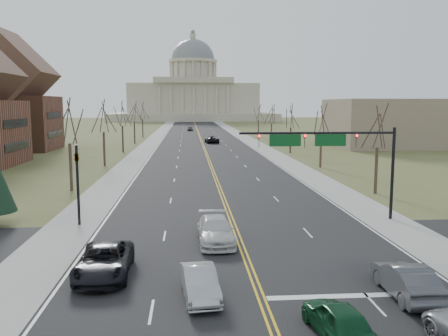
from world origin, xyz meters
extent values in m
plane|color=#50542A|center=(0.00, 0.00, 0.00)|extent=(600.00, 600.00, 0.00)
cube|color=black|center=(0.00, 110.00, 0.01)|extent=(20.00, 380.00, 0.01)
cube|color=black|center=(0.00, 6.00, 0.01)|extent=(120.00, 14.00, 0.01)
cube|color=gray|center=(-12.00, 110.00, 0.01)|extent=(4.00, 380.00, 0.03)
cube|color=gray|center=(12.00, 110.00, 0.01)|extent=(4.00, 380.00, 0.03)
cube|color=gold|center=(0.00, 110.00, 0.01)|extent=(0.42, 380.00, 0.01)
cube|color=silver|center=(-9.80, 110.00, 0.01)|extent=(0.15, 380.00, 0.01)
cube|color=silver|center=(9.80, 110.00, 0.01)|extent=(0.15, 380.00, 0.01)
cube|color=silver|center=(5.00, -1.00, 0.01)|extent=(9.50, 0.50, 0.01)
cube|color=#BDB69D|center=(0.00, 250.00, 2.00)|extent=(90.00, 60.00, 4.00)
cube|color=#BDB69D|center=(0.00, 250.00, 12.00)|extent=(70.00, 40.00, 16.00)
cube|color=#BDB69D|center=(0.00, 229.50, 21.50)|extent=(42.00, 3.00, 3.00)
cylinder|color=#BDB69D|center=(0.00, 250.00, 26.00)|extent=(24.00, 24.00, 12.00)
cylinder|color=#BDB69D|center=(0.00, 250.00, 32.80)|extent=(27.00, 27.00, 1.60)
ellipsoid|color=slate|center=(0.00, 250.00, 33.60)|extent=(24.00, 24.00, 22.80)
cylinder|color=#BDB69D|center=(0.00, 250.00, 46.50)|extent=(3.20, 3.20, 3.00)
sphere|color=slate|center=(0.00, 250.00, 48.80)|extent=(2.40, 2.40, 2.40)
cylinder|color=black|center=(12.50, 13.50, 3.60)|extent=(0.24, 0.24, 7.20)
cylinder|color=black|center=(6.50, 13.50, 6.80)|extent=(12.00, 0.18, 0.18)
imported|color=black|center=(9.50, 13.50, 6.25)|extent=(0.35, 0.40, 1.10)
sphere|color=#FF0C0C|center=(9.50, 13.35, 6.60)|extent=(0.18, 0.18, 0.18)
imported|color=black|center=(5.50, 13.50, 6.25)|extent=(0.35, 0.40, 1.10)
sphere|color=#FF0C0C|center=(5.50, 13.35, 6.60)|extent=(0.18, 0.18, 0.18)
imported|color=black|center=(2.00, 13.50, 6.25)|extent=(0.35, 0.40, 1.10)
sphere|color=#FF0C0C|center=(2.00, 13.35, 6.60)|extent=(0.18, 0.18, 0.18)
cube|color=#0C4C1E|center=(7.50, 13.50, 6.25)|extent=(2.40, 0.12, 0.90)
cube|color=#0C4C1E|center=(4.00, 13.50, 6.25)|extent=(2.40, 0.12, 0.90)
cylinder|color=black|center=(-11.50, 13.50, 3.00)|extent=(0.20, 0.20, 6.00)
imported|color=black|center=(-11.50, 13.50, 5.20)|extent=(0.32, 0.36, 0.99)
cylinder|color=#3D3024|center=(15.50, 24.00, 2.34)|extent=(0.32, 0.32, 4.68)
cylinder|color=#3D3024|center=(-15.50, 28.00, 2.48)|extent=(0.32, 0.32, 4.95)
cylinder|color=#3D3024|center=(15.50, 44.00, 2.34)|extent=(0.32, 0.32, 4.68)
cylinder|color=#3D3024|center=(-15.50, 48.00, 2.48)|extent=(0.32, 0.32, 4.95)
cylinder|color=#3D3024|center=(15.50, 64.00, 2.34)|extent=(0.32, 0.32, 4.68)
cylinder|color=#3D3024|center=(-15.50, 68.00, 2.48)|extent=(0.32, 0.32, 4.95)
cylinder|color=#3D3024|center=(15.50, 84.00, 2.34)|extent=(0.32, 0.32, 4.68)
cylinder|color=#3D3024|center=(-15.50, 88.00, 2.48)|extent=(0.32, 0.32, 4.95)
cylinder|color=#3D3024|center=(15.50, 104.00, 2.34)|extent=(0.32, 0.32, 4.68)
cylinder|color=#3D3024|center=(-15.50, 108.00, 2.48)|extent=(0.32, 0.32, 4.95)
cube|color=black|center=(-28.45, 50.00, 2.85)|extent=(0.10, 9.80, 1.20)
cube|color=black|center=(-28.45, 50.00, 6.17)|extent=(0.10, 9.80, 1.20)
cube|color=brown|center=(-38.00, 74.00, 5.25)|extent=(17.00, 14.00, 10.50)
cube|color=#483424|center=(-38.00, 74.00, 14.75)|extent=(17.00, 14.28, 17.00)
cube|color=black|center=(-29.45, 74.00, 3.15)|extent=(0.10, 9.80, 1.20)
cube|color=black|center=(-29.45, 74.00, 6.83)|extent=(0.10, 9.80, 1.20)
cube|color=#7F6F5A|center=(40.00, 76.00, 5.00)|extent=(25.00, 20.00, 10.00)
imported|color=#0D3D20|center=(2.37, -4.87, 0.74)|extent=(2.21, 4.43, 1.45)
imported|color=#45484C|center=(6.77, -1.24, 0.81)|extent=(1.76, 4.87, 1.60)
imported|color=#9B9DA2|center=(-2.85, -0.64, 0.72)|extent=(1.95, 4.45, 1.42)
imported|color=black|center=(-7.77, 2.55, 0.82)|extent=(2.76, 5.84, 1.61)
imported|color=silver|center=(-1.59, 8.13, 0.83)|extent=(2.41, 5.67, 1.63)
imported|color=black|center=(2.20, 88.04, 0.83)|extent=(3.35, 6.17, 1.64)
imported|color=#484A4F|center=(-2.49, 138.63, 0.74)|extent=(1.98, 4.39, 1.46)
camera|label=1|loc=(-3.34, -21.78, 8.97)|focal=38.00mm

